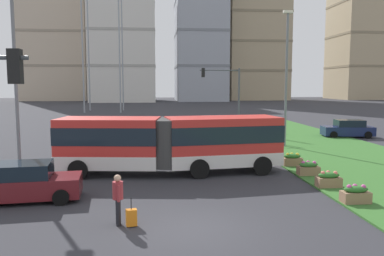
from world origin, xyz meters
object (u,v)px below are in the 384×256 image
object	(u,v)px
streetlight_median	(286,74)
flower_planter_1	(329,179)
car_maroon_sedan	(24,183)
car_silver_hatch	(105,126)
rolling_suitcase	(131,217)
apartment_tower_eastcentre	(256,30)
flower_planter_3	(292,159)
apartment_tower_westcentre	(123,35)
articulated_bus	(171,143)
flower_planter_0	(356,194)
flower_planter_2	(308,168)
apartment_tower_centre	(200,19)
apartment_tower_east	(366,37)
car_navy_sedan	(348,129)
apartment_tower_west	(56,18)
pedestrian_crossing	(118,196)
streetlight_left	(15,76)
traffic_light_far_right	(226,90)

from	to	relation	value
streetlight_median	flower_planter_1	bearing A→B (deg)	-99.20
car_maroon_sedan	car_silver_hatch	distance (m)	22.22
rolling_suitcase	apartment_tower_eastcentre	size ratio (longest dim) A/B	0.02
flower_planter_1	flower_planter_3	distance (m)	4.79
apartment_tower_westcentre	articulated_bus	bearing A→B (deg)	-84.27
articulated_bus	flower_planter_3	bearing A→B (deg)	7.67
streetlight_median	rolling_suitcase	bearing A→B (deg)	-123.99
car_maroon_sedan	flower_planter_0	bearing A→B (deg)	-7.52
rolling_suitcase	flower_planter_2	bearing A→B (deg)	36.28
articulated_bus	flower_planter_1	xyz separation A→B (m)	(7.08, -3.83, -1.23)
flower_planter_2	streetlight_median	size ratio (longest dim) A/B	0.11
flower_planter_2	flower_planter_3	distance (m)	2.41
apartment_tower_westcentre	apartment_tower_centre	world-z (taller)	apartment_tower_centre
flower_planter_1	apartment_tower_centre	size ratio (longest dim) A/B	0.02
car_maroon_sedan	apartment_tower_east	bearing A→B (deg)	55.34
flower_planter_0	car_silver_hatch	bearing A→B (deg)	118.02
car_navy_sedan	apartment_tower_east	bearing A→B (deg)	60.31
flower_planter_1	apartment_tower_west	xyz separation A→B (m)	(-36.71, 105.15, 23.74)
car_navy_sedan	apartment_tower_centre	world-z (taller)	apartment_tower_centre
streetlight_median	apartment_tower_east	xyz separation A→B (m)	(57.89, 93.23, 14.33)
car_maroon_sedan	flower_planter_1	xyz separation A→B (m)	(13.25, 0.68, -0.33)
apartment_tower_eastcentre	car_silver_hatch	bearing A→B (deg)	-113.86
apartment_tower_westcentre	apartment_tower_eastcentre	xyz separation A→B (m)	(39.65, 7.68, 2.79)
flower_planter_1	flower_planter_2	world-z (taller)	same
pedestrian_crossing	flower_planter_1	xyz separation A→B (m)	(9.18, 3.83, -0.58)
pedestrian_crossing	flower_planter_2	xyz separation A→B (m)	(9.18, 6.21, -0.58)
car_navy_sedan	flower_planter_2	distance (m)	17.13
apartment_tower_eastcentre	rolling_suitcase	bearing A→B (deg)	-106.66
flower_planter_2	apartment_tower_west	world-z (taller)	apartment_tower_west
streetlight_left	pedestrian_crossing	bearing A→B (deg)	-54.93
flower_planter_2	apartment_tower_west	distance (m)	111.68
flower_planter_0	rolling_suitcase	bearing A→B (deg)	-169.61
car_maroon_sedan	car_silver_hatch	size ratio (longest dim) A/B	1.00
articulated_bus	pedestrian_crossing	xyz separation A→B (m)	(-2.10, -7.66, -0.65)
apartment_tower_west	flower_planter_2	bearing A→B (deg)	-70.34
articulated_bus	pedestrian_crossing	bearing A→B (deg)	-105.34
articulated_bus	rolling_suitcase	size ratio (longest dim) A/B	12.41
streetlight_median	apartment_tower_west	size ratio (longest dim) A/B	0.21
apartment_tower_centre	apartment_tower_eastcentre	xyz separation A→B (m)	(17.87, 4.73, -2.40)
flower_planter_2	streetlight_median	xyz separation A→B (m)	(1.90, 9.36, 5.09)
apartment_tower_eastcentre	flower_planter_2	bearing A→B (deg)	-103.05
car_silver_hatch	streetlight_left	bearing A→B (deg)	-98.35
rolling_suitcase	traffic_light_far_right	world-z (taller)	traffic_light_far_right
flower_planter_1	flower_planter_0	bearing A→B (deg)	-90.00
apartment_tower_westcentre	apartment_tower_eastcentre	distance (m)	40.49
traffic_light_far_right	apartment_tower_westcentre	bearing A→B (deg)	100.70
apartment_tower_westcentre	flower_planter_2	bearing A→B (deg)	-80.09
car_maroon_sedan	apartment_tower_westcentre	xyz separation A→B (m)	(-3.02, 96.24, 17.69)
flower_planter_3	apartment_tower_eastcentre	bearing A→B (deg)	76.64
apartment_tower_westcentre	traffic_light_far_right	bearing A→B (deg)	-79.30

